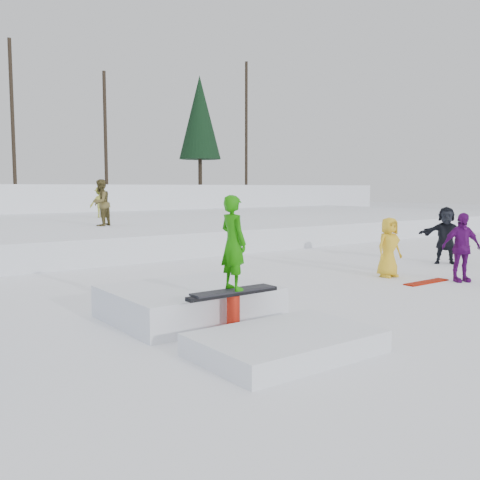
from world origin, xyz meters
TOP-DOWN VIEW (x-y plane):
  - ground at (0.00, 0.00)m, footprint 120.00×120.00m
  - snow_midrise at (0.00, 16.00)m, footprint 50.00×18.00m
  - treeline at (6.18, 28.28)m, footprint 40.24×4.22m
  - walker_olive at (1.35, 11.79)m, footprint 1.06×1.02m
  - walker_ygreen at (3.47, 17.09)m, footprint 1.07×0.80m
  - spectator_purple at (5.35, -0.24)m, footprint 1.04×0.80m
  - spectator_yellow at (4.53, 1.21)m, footprint 0.77×0.54m
  - spectator_dark at (7.77, 1.70)m, footprint 1.35×1.52m
  - loose_board_red at (4.57, 0.14)m, footprint 1.40×0.28m
  - jib_rail_feature at (-1.66, -0.15)m, footprint 2.60×4.40m

SIDE VIEW (x-z plane):
  - ground at x=0.00m, z-range 0.00..0.00m
  - loose_board_red at x=4.57m, z-range 0.00..0.03m
  - jib_rail_feature at x=-1.66m, z-range -0.75..1.36m
  - snow_midrise at x=0.00m, z-range 0.00..0.80m
  - spectator_yellow at x=4.53m, z-range 0.00..1.49m
  - spectator_purple at x=5.35m, z-range 0.00..1.64m
  - spectator_dark at x=7.77m, z-range 0.00..1.67m
  - walker_ygreen at x=3.47m, z-range 0.80..2.27m
  - walker_olive at x=1.35m, z-range 0.80..2.53m
  - treeline at x=6.18m, z-range 2.20..12.70m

